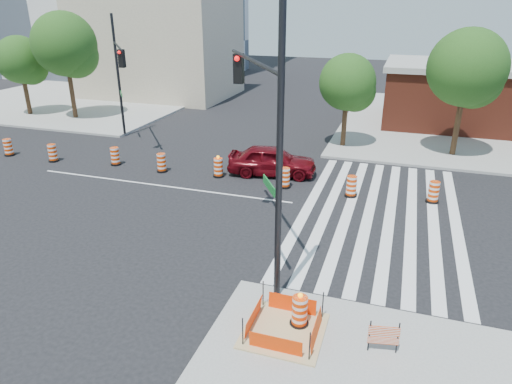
% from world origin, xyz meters
% --- Properties ---
extents(ground, '(120.00, 120.00, 0.00)m').
position_xyz_m(ground, '(0.00, 0.00, 0.00)').
color(ground, black).
rests_on(ground, ground).
extents(sidewalk_ne, '(22.00, 22.00, 0.15)m').
position_xyz_m(sidewalk_ne, '(18.00, 18.00, 0.07)').
color(sidewalk_ne, gray).
rests_on(sidewalk_ne, ground).
extents(sidewalk_nw, '(22.00, 22.00, 0.15)m').
position_xyz_m(sidewalk_nw, '(-18.00, 18.00, 0.07)').
color(sidewalk_nw, gray).
rests_on(sidewalk_nw, ground).
extents(crosswalk_east, '(6.75, 13.50, 0.01)m').
position_xyz_m(crosswalk_east, '(10.95, 0.00, 0.01)').
color(crosswalk_east, silver).
rests_on(crosswalk_east, ground).
extents(lane_centerline, '(14.00, 0.12, 0.01)m').
position_xyz_m(lane_centerline, '(0.00, 0.00, 0.01)').
color(lane_centerline, silver).
rests_on(lane_centerline, ground).
extents(excavation_pit, '(2.20, 2.20, 0.90)m').
position_xyz_m(excavation_pit, '(9.00, -9.00, 0.22)').
color(excavation_pit, tan).
rests_on(excavation_pit, ground).
extents(brick_storefront, '(16.50, 8.50, 4.60)m').
position_xyz_m(brick_storefront, '(18.00, 18.00, 2.32)').
color(brick_storefront, maroon).
rests_on(brick_storefront, ground).
extents(beige_midrise, '(14.00, 10.00, 10.00)m').
position_xyz_m(beige_midrise, '(-12.00, 22.00, 5.00)').
color(beige_midrise, tan).
rests_on(beige_midrise, ground).
extents(red_coupe, '(4.95, 2.62, 1.60)m').
position_xyz_m(red_coupe, '(5.02, 3.35, 0.80)').
color(red_coupe, '#58070E').
rests_on(red_coupe, ground).
extents(signal_pole_se, '(3.59, 5.70, 8.73)m').
position_xyz_m(signal_pole_se, '(7.36, -5.81, 5.34)').
color(signal_pole_se, black).
rests_on(signal_pole_se, ground).
extents(signal_pole_nw, '(3.78, 4.77, 7.87)m').
position_xyz_m(signal_pole_nw, '(-5.94, 6.28, 4.83)').
color(signal_pole_nw, black).
rests_on(signal_pole_nw, ground).
extents(pit_drum, '(0.55, 0.55, 1.08)m').
position_xyz_m(pit_drum, '(9.34, -8.60, 0.60)').
color(pit_drum, black).
rests_on(pit_drum, ground).
extents(barricade, '(0.80, 0.19, 0.95)m').
position_xyz_m(barricade, '(11.65, -8.97, 0.67)').
color(barricade, '#DC3A04').
rests_on(barricade, ground).
extents(tree_north_a, '(3.76, 3.71, 6.32)m').
position_xyz_m(tree_north_a, '(-17.85, 10.57, 4.24)').
color(tree_north_a, '#382314').
rests_on(tree_north_a, ground).
extents(tree_north_b, '(4.78, 4.78, 8.13)m').
position_xyz_m(tree_north_b, '(-13.44, 10.68, 5.46)').
color(tree_north_b, '#382314').
rests_on(tree_north_b, ground).
extents(tree_north_c, '(3.48, 3.45, 5.87)m').
position_xyz_m(tree_north_c, '(7.98, 9.65, 3.94)').
color(tree_north_c, '#382314').
rests_on(tree_north_c, ground).
extents(tree_north_d, '(4.38, 4.38, 7.45)m').
position_xyz_m(tree_north_d, '(14.57, 9.83, 5.00)').
color(tree_north_d, '#382314').
rests_on(tree_north_d, ground).
extents(median_drum_0, '(0.60, 0.60, 1.02)m').
position_xyz_m(median_drum_0, '(-11.15, 1.54, 0.48)').
color(median_drum_0, black).
rests_on(median_drum_0, ground).
extents(median_drum_1, '(0.60, 0.60, 1.02)m').
position_xyz_m(median_drum_1, '(-7.81, 1.47, 0.48)').
color(median_drum_1, black).
rests_on(median_drum_1, ground).
extents(median_drum_2, '(0.60, 0.60, 1.02)m').
position_xyz_m(median_drum_2, '(-3.97, 2.08, 0.48)').
color(median_drum_2, black).
rests_on(median_drum_2, ground).
extents(median_drum_3, '(0.60, 0.60, 1.02)m').
position_xyz_m(median_drum_3, '(-0.88, 1.89, 0.48)').
color(median_drum_3, black).
rests_on(median_drum_3, ground).
extents(median_drum_4, '(0.60, 0.60, 1.18)m').
position_xyz_m(median_drum_4, '(2.39, 2.15, 0.49)').
color(median_drum_4, black).
rests_on(median_drum_4, ground).
extents(median_drum_5, '(0.60, 0.60, 1.02)m').
position_xyz_m(median_drum_5, '(6.16, 1.78, 0.48)').
color(median_drum_5, black).
rests_on(median_drum_5, ground).
extents(median_drum_6, '(0.60, 0.60, 1.02)m').
position_xyz_m(median_drum_6, '(9.48, 1.64, 0.48)').
color(median_drum_6, black).
rests_on(median_drum_6, ground).
extents(median_drum_7, '(0.60, 0.60, 1.02)m').
position_xyz_m(median_drum_7, '(13.20, 2.12, 0.48)').
color(median_drum_7, black).
rests_on(median_drum_7, ground).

